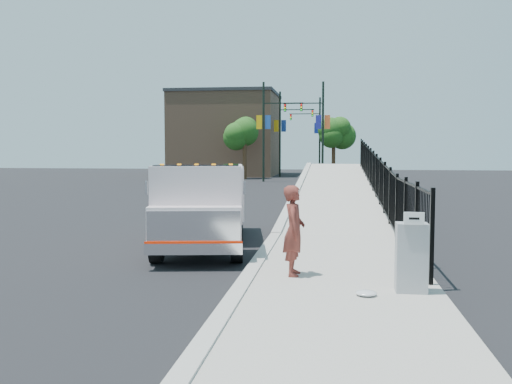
# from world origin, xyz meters

# --- Properties ---
(ground) EXTENTS (120.00, 120.00, 0.00)m
(ground) POSITION_xyz_m (0.00, 0.00, 0.00)
(ground) COLOR black
(ground) RESTS_ON ground
(sidewalk) EXTENTS (3.55, 12.00, 0.12)m
(sidewalk) POSITION_xyz_m (1.93, -2.00, 0.06)
(sidewalk) COLOR #9E998E
(sidewalk) RESTS_ON ground
(curb) EXTENTS (0.30, 12.00, 0.16)m
(curb) POSITION_xyz_m (0.00, -2.00, 0.08)
(curb) COLOR #ADAAA3
(curb) RESTS_ON ground
(ramp) EXTENTS (3.95, 24.06, 3.19)m
(ramp) POSITION_xyz_m (2.12, 16.00, 0.00)
(ramp) COLOR #9E998E
(ramp) RESTS_ON ground
(iron_fence) EXTENTS (0.10, 28.00, 1.80)m
(iron_fence) POSITION_xyz_m (3.55, 12.00, 0.90)
(iron_fence) COLOR black
(iron_fence) RESTS_ON ground
(truck) EXTENTS (3.22, 7.08, 2.34)m
(truck) POSITION_xyz_m (-1.86, 2.33, 1.32)
(truck) COLOR black
(truck) RESTS_ON ground
(worker) EXTENTS (0.45, 0.68, 1.84)m
(worker) POSITION_xyz_m (0.91, -1.53, 1.04)
(worker) COLOR maroon
(worker) RESTS_ON sidewalk
(utility_cabinet) EXTENTS (0.55, 0.40, 1.25)m
(utility_cabinet) POSITION_xyz_m (3.10, -2.60, 0.75)
(utility_cabinet) COLOR gray
(utility_cabinet) RESTS_ON sidewalk
(arrow_sign) EXTENTS (0.35, 0.04, 0.22)m
(arrow_sign) POSITION_xyz_m (3.10, -2.82, 1.48)
(arrow_sign) COLOR white
(arrow_sign) RESTS_ON utility_cabinet
(debris) EXTENTS (0.37, 0.37, 0.09)m
(debris) POSITION_xyz_m (2.29, -2.99, 0.17)
(debris) COLOR silver
(debris) RESTS_ON sidewalk
(light_pole_0) EXTENTS (3.77, 0.22, 8.00)m
(light_pole_0) POSITION_xyz_m (-3.59, 32.83, 4.36)
(light_pole_0) COLOR black
(light_pole_0) RESTS_ON ground
(light_pole_1) EXTENTS (3.78, 0.22, 8.00)m
(light_pole_1) POSITION_xyz_m (0.55, 33.16, 4.36)
(light_pole_1) COLOR black
(light_pole_1) RESTS_ON ground
(light_pole_2) EXTENTS (3.78, 0.22, 8.00)m
(light_pole_2) POSITION_xyz_m (-2.99, 40.70, 4.36)
(light_pole_2) COLOR black
(light_pole_2) RESTS_ON ground
(light_pole_3) EXTENTS (3.77, 0.22, 8.00)m
(light_pole_3) POSITION_xyz_m (-0.02, 47.30, 4.36)
(light_pole_3) COLOR black
(light_pole_3) RESTS_ON ground
(tree_0) EXTENTS (2.57, 2.57, 5.29)m
(tree_0) POSITION_xyz_m (-6.00, 36.47, 3.94)
(tree_0) COLOR #382314
(tree_0) RESTS_ON ground
(tree_1) EXTENTS (2.28, 2.28, 5.14)m
(tree_1) POSITION_xyz_m (1.73, 39.43, 3.92)
(tree_1) COLOR #382314
(tree_1) RESTS_ON ground
(tree_2) EXTENTS (2.39, 2.39, 5.19)m
(tree_2) POSITION_xyz_m (-5.39, 48.35, 3.93)
(tree_2) COLOR #382314
(tree_2) RESTS_ON ground
(building) EXTENTS (10.00, 10.00, 8.00)m
(building) POSITION_xyz_m (-9.00, 44.00, 4.00)
(building) COLOR #8C664C
(building) RESTS_ON ground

